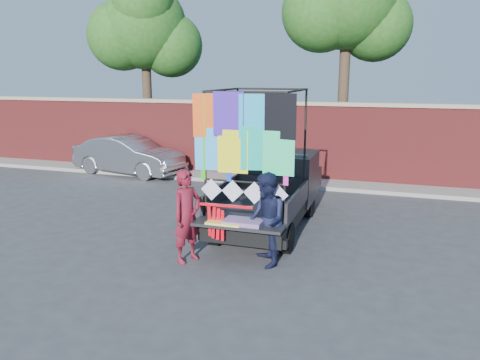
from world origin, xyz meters
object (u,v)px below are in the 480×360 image
(woman, at_px, (187,216))
(man, at_px, (266,220))
(pickup_truck, at_px, (275,188))
(sedan, at_px, (129,155))

(woman, bearing_deg, man, -56.61)
(woman, bearing_deg, pickup_truck, 5.79)
(pickup_truck, bearing_deg, man, -79.55)
(pickup_truck, relative_size, man, 2.89)
(woman, bearing_deg, sedan, 62.07)
(pickup_truck, relative_size, woman, 2.86)
(sedan, relative_size, woman, 2.33)
(sedan, height_order, woman, woman)
(man, bearing_deg, woman, -107.34)
(pickup_truck, distance_m, sedan, 7.25)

